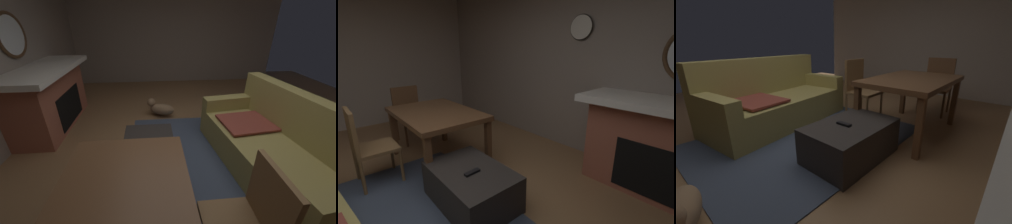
{
  "view_description": "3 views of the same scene",
  "coord_description": "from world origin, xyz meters",
  "views": [
    {
      "loc": [
        1.97,
        -0.6,
        1.77
      ],
      "look_at": [
        0.26,
        -0.45,
        0.9
      ],
      "focal_mm": 20.52,
      "sensor_mm": 36.0,
      "label": 1
    },
    {
      "loc": [
        -1.61,
        0.36,
        1.54
      ],
      "look_at": [
        -0.26,
        -0.84,
        1.03
      ],
      "focal_mm": 23.49,
      "sensor_mm": 36.0,
      "label": 2
    },
    {
      "loc": [
        -1.43,
        -1.91,
        1.19
      ],
      "look_at": [
        -0.42,
        -1.02,
        0.73
      ],
      "focal_mm": 21.98,
      "sensor_mm": 36.0,
      "label": 3
    }
  ],
  "objects": [
    {
      "name": "potted_plant",
      "position": [
        2.3,
        1.06,
        0.29
      ],
      "size": [
        0.35,
        0.35,
        0.51
      ],
      "color": "#474C51",
      "rests_on": "ground"
    },
    {
      "name": "dining_table",
      "position": [
        1.17,
        -0.82,
        0.66
      ],
      "size": [
        1.41,
        0.92,
        0.74
      ],
      "color": "brown",
      "rests_on": "ground"
    },
    {
      "name": "dining_chair_north",
      "position": [
        1.17,
        0.03,
        0.52
      ],
      "size": [
        0.44,
        0.44,
        0.93
      ],
      "color": "brown",
      "rests_on": "ground"
    },
    {
      "name": "wall_right_window_side",
      "position": [
        3.64,
        0.0,
        1.36
      ],
      "size": [
        0.12,
        5.78,
        2.72
      ],
      "primitive_type": "cube",
      "color": "#B2A59B",
      "rests_on": "ground"
    },
    {
      "name": "couch",
      "position": [
        0.16,
        0.86,
        0.33
      ],
      "size": [
        2.16,
        1.19,
        0.96
      ],
      "color": "#9E8E4C",
      "rests_on": "ground"
    },
    {
      "name": "floor",
      "position": [
        0.0,
        0.0,
        0.0
      ],
      "size": [
        8.74,
        8.74,
        0.0
      ],
      "primitive_type": "plane",
      "color": "olive"
    },
    {
      "name": "ottoman_coffee_table",
      "position": [
        0.09,
        -0.67,
        0.19
      ],
      "size": [
        0.96,
        0.62,
        0.39
      ],
      "primitive_type": "cube",
      "color": "#2D2826",
      "rests_on": "ground"
    },
    {
      "name": "tv_remote",
      "position": [
        0.02,
        -0.64,
        0.4
      ],
      "size": [
        0.06,
        0.16,
        0.02
      ],
      "primitive_type": "cube",
      "rotation": [
        0.0,
        0.0,
        0.06
      ],
      "color": "black",
      "rests_on": "ottoman_coffee_table"
    },
    {
      "name": "dining_chair_east",
      "position": [
        2.26,
        -0.81,
        0.52
      ],
      "size": [
        0.47,
        0.47,
        0.93
      ],
      "color": "brown",
      "rests_on": "ground"
    },
    {
      "name": "area_rug",
      "position": [
        0.09,
        0.06,
        0.01
      ],
      "size": [
        2.6,
        2.0,
        0.01
      ],
      "primitive_type": "cube",
      "color": "#3D475B",
      "rests_on": "ground"
    },
    {
      "name": "small_dog",
      "position": [
        -1.35,
        -0.46,
        0.18
      ],
      "size": [
        0.37,
        0.54,
        0.31
      ],
      "color": "#8C6B4C",
      "rests_on": "ground"
    }
  ]
}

